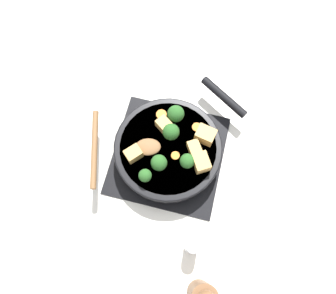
% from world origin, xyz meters
% --- Properties ---
extents(ground_plane, '(2.40, 2.40, 0.00)m').
position_xyz_m(ground_plane, '(0.00, 0.00, 0.00)').
color(ground_plane, white).
extents(front_burner_grate, '(0.31, 0.31, 0.03)m').
position_xyz_m(front_burner_grate, '(0.00, 0.00, 0.01)').
color(front_burner_grate, black).
rests_on(front_burner_grate, ground_plane).
extents(skillet_pan, '(0.39, 0.34, 0.05)m').
position_xyz_m(skillet_pan, '(0.00, -0.00, 0.05)').
color(skillet_pan, black).
rests_on(skillet_pan, front_burner_grate).
extents(wooden_spoon, '(0.21, 0.21, 0.02)m').
position_xyz_m(wooden_spoon, '(-0.04, 0.13, 0.08)').
color(wooden_spoon, brown).
rests_on(wooden_spoon, skillet_pan).
extents(tofu_cube_center_large, '(0.05, 0.05, 0.03)m').
position_xyz_m(tofu_cube_center_large, '(0.01, -0.07, 0.09)').
color(tofu_cube_center_large, tan).
rests_on(tofu_cube_center_large, skillet_pan).
extents(tofu_cube_near_handle, '(0.05, 0.05, 0.03)m').
position_xyz_m(tofu_cube_near_handle, '(-0.05, 0.08, 0.09)').
color(tofu_cube_near_handle, tan).
rests_on(tofu_cube_near_handle, skillet_pan).
extents(tofu_cube_east_chunk, '(0.05, 0.06, 0.04)m').
position_xyz_m(tofu_cube_east_chunk, '(0.05, -0.09, 0.09)').
color(tofu_cube_east_chunk, tan).
rests_on(tofu_cube_east_chunk, skillet_pan).
extents(tofu_cube_west_chunk, '(0.05, 0.05, 0.03)m').
position_xyz_m(tofu_cube_west_chunk, '(0.05, 0.02, 0.09)').
color(tofu_cube_west_chunk, tan).
rests_on(tofu_cube_west_chunk, skillet_pan).
extents(tofu_cube_back_piece, '(0.06, 0.06, 0.04)m').
position_xyz_m(tofu_cube_back_piece, '(-0.03, -0.09, 0.09)').
color(tofu_cube_back_piece, tan).
rests_on(tofu_cube_back_piece, skillet_pan).
extents(broccoli_floret_near_spoon, '(0.04, 0.04, 0.05)m').
position_xyz_m(broccoli_floret_near_spoon, '(-0.06, 0.01, 0.10)').
color(broccoli_floret_near_spoon, '#709956').
rests_on(broccoli_floret_near_spoon, skillet_pan).
extents(broccoli_floret_center_top, '(0.03, 0.03, 0.04)m').
position_xyz_m(broccoli_floret_center_top, '(-0.10, 0.04, 0.10)').
color(broccoli_floret_center_top, '#709956').
rests_on(broccoli_floret_center_top, skillet_pan).
extents(broccoli_floret_east_rim, '(0.04, 0.04, 0.05)m').
position_xyz_m(broccoli_floret_east_rim, '(0.03, 0.00, 0.10)').
color(broccoli_floret_east_rim, '#709956').
rests_on(broccoli_floret_east_rim, skillet_pan).
extents(broccoli_floret_west_rim, '(0.04, 0.04, 0.05)m').
position_xyz_m(broccoli_floret_west_rim, '(-0.03, -0.06, 0.10)').
color(broccoli_floret_west_rim, '#709956').
rests_on(broccoli_floret_west_rim, skillet_pan).
extents(broccoli_floret_north_edge, '(0.05, 0.05, 0.05)m').
position_xyz_m(broccoli_floret_north_edge, '(0.09, 0.00, 0.10)').
color(broccoli_floret_north_edge, '#709956').
rests_on(broccoli_floret_north_edge, skillet_pan).
extents(carrot_slice_orange_thin, '(0.02, 0.02, 0.01)m').
position_xyz_m(carrot_slice_orange_thin, '(-0.02, -0.02, 0.08)').
color(carrot_slice_orange_thin, orange).
rests_on(carrot_slice_orange_thin, skillet_pan).
extents(carrot_slice_near_center, '(0.03, 0.03, 0.01)m').
position_xyz_m(carrot_slice_near_center, '(0.07, -0.06, 0.08)').
color(carrot_slice_near_center, orange).
rests_on(carrot_slice_near_center, skillet_pan).
extents(carrot_slice_edge_slice, '(0.03, 0.03, 0.01)m').
position_xyz_m(carrot_slice_edge_slice, '(0.09, 0.04, 0.08)').
color(carrot_slice_edge_slice, orange).
rests_on(carrot_slice_edge_slice, skillet_pan).
extents(salt_shaker, '(0.04, 0.04, 0.09)m').
position_xyz_m(salt_shaker, '(-0.23, -0.12, 0.04)').
color(salt_shaker, white).
rests_on(salt_shaker, ground_plane).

